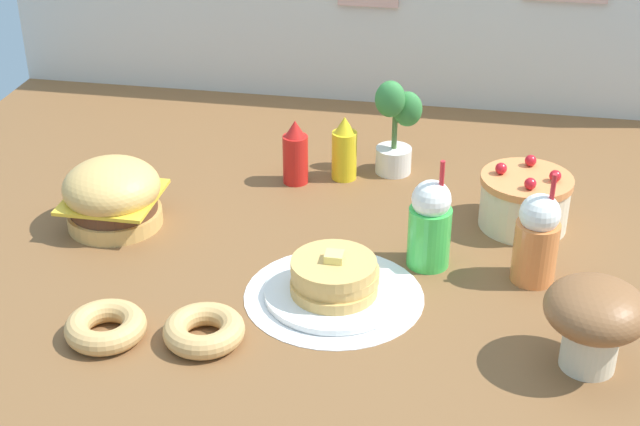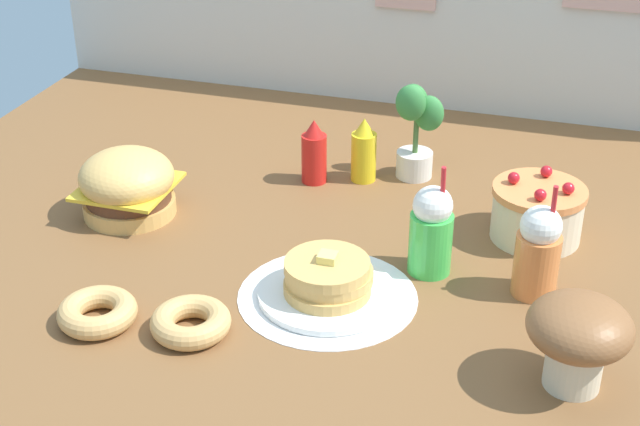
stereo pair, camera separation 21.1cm
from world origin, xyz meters
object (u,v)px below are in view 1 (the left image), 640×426
(mushroom_stool, at_px, (595,317))
(ketchup_bottle, at_px, (295,154))
(layer_cake, at_px, (525,201))
(cream_soda_cup, at_px, (430,224))
(burger, at_px, (113,195))
(donut_chocolate, at_px, (204,330))
(potted_plant, at_px, (395,123))
(mustard_bottle, at_px, (344,150))
(orange_float_cup, at_px, (537,239))
(donut_pink_glaze, at_px, (106,326))
(pancake_stack, at_px, (334,281))

(mushroom_stool, bearing_deg, ketchup_bottle, 136.81)
(ketchup_bottle, distance_m, mushroom_stool, 1.02)
(layer_cake, distance_m, mushroom_stool, 0.57)
(cream_soda_cup, bearing_deg, burger, 176.58)
(donut_chocolate, xyz_separation_m, potted_plant, (0.30, 0.87, 0.12))
(burger, distance_m, potted_plant, 0.79)
(mustard_bottle, bearing_deg, orange_float_cup, -40.73)
(cream_soda_cup, xyz_separation_m, potted_plant, (-0.14, 0.48, 0.04))
(layer_cake, relative_size, potted_plant, 0.82)
(mustard_bottle, distance_m, donut_chocolate, 0.82)
(burger, relative_size, layer_cake, 1.06)
(ketchup_bottle, xyz_separation_m, donut_chocolate, (-0.04, -0.75, -0.06))
(donut_chocolate, bearing_deg, cream_soda_cup, 41.88)
(burger, distance_m, layer_cake, 1.04)
(orange_float_cup, height_order, potted_plant, potted_plant)
(ketchup_bottle, distance_m, donut_pink_glaze, 0.82)
(pancake_stack, height_order, orange_float_cup, orange_float_cup)
(donut_chocolate, distance_m, mushroom_stool, 0.78)
(pancake_stack, distance_m, ketchup_bottle, 0.58)
(donut_pink_glaze, bearing_deg, orange_float_cup, 23.84)
(pancake_stack, height_order, donut_pink_glaze, pancake_stack)
(ketchup_bottle, bearing_deg, orange_float_cup, -31.42)
(mustard_bottle, bearing_deg, burger, -145.30)
(layer_cake, distance_m, orange_float_cup, 0.26)
(donut_chocolate, bearing_deg, ketchup_bottle, 87.18)
(layer_cake, xyz_separation_m, donut_pink_glaze, (-0.86, -0.64, -0.04))
(ketchup_bottle, height_order, mustard_bottle, same)
(cream_soda_cup, bearing_deg, mustard_bottle, 122.79)
(potted_plant, bearing_deg, cream_soda_cup, -74.08)
(donut_chocolate, relative_size, mushroom_stool, 0.85)
(mustard_bottle, xyz_separation_m, potted_plant, (0.13, 0.06, 0.06))
(cream_soda_cup, relative_size, donut_chocolate, 1.61)
(burger, height_order, cream_soda_cup, cream_soda_cup)
(donut_chocolate, bearing_deg, layer_cake, 43.29)
(mustard_bottle, relative_size, donut_pink_glaze, 1.08)
(donut_pink_glaze, bearing_deg, cream_soda_cup, 32.92)
(layer_cake, distance_m, donut_pink_glaze, 1.07)
(donut_chocolate, bearing_deg, donut_pink_glaze, -173.03)
(ketchup_bottle, relative_size, donut_pink_glaze, 1.08)
(orange_float_cup, distance_m, potted_plant, 0.63)
(ketchup_bottle, xyz_separation_m, mushroom_stool, (0.74, -0.69, 0.03))
(burger, relative_size, donut_pink_glaze, 1.43)
(donut_chocolate, height_order, mushroom_stool, mushroom_stool)
(burger, height_order, layer_cake, burger)
(pancake_stack, relative_size, cream_soda_cup, 1.13)
(mushroom_stool, bearing_deg, orange_float_cup, 108.58)
(cream_soda_cup, relative_size, potted_plant, 0.98)
(donut_chocolate, xyz_separation_m, mushroom_stool, (0.78, 0.06, 0.09))
(pancake_stack, height_order, potted_plant, potted_plant)
(burger, height_order, donut_chocolate, burger)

